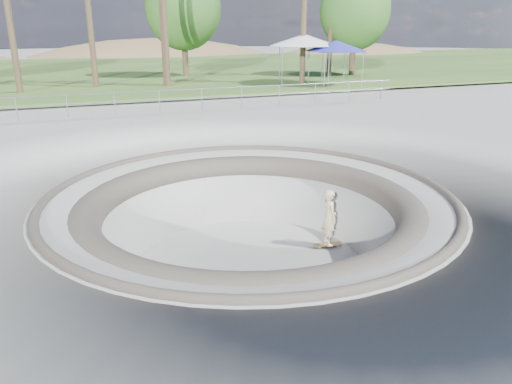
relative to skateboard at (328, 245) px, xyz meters
The scene contains 11 objects.
ground 3.06m from the skateboard, behind, with size 180.00×180.00×0.00m, color #A3A49E.
skate_bowl 2.45m from the skateboard, behind, with size 14.00×14.00×4.10m.
grass_strip 33.95m from the skateboard, 94.13° to the left, with size 180.00×36.00×0.12m.
distant_hills 57.22m from the skateboard, 88.65° to the left, with size 103.20×45.00×28.60m.
safety_railing 12.31m from the skateboard, 101.68° to the left, with size 25.00×0.06×1.03m.
skateboard is the anchor object (origin of this frame).
skater 0.82m from the skateboard, behind, with size 0.59×0.39×1.61m, color beige.
canopy_white 21.59m from the skateboard, 66.23° to the left, with size 5.88×5.88×3.17m.
canopy_blue 20.94m from the skateboard, 60.55° to the left, with size 5.50×5.50×2.79m.
bushy_tree_mid 27.93m from the skateboard, 85.02° to the left, with size 5.57×5.06×8.04m.
bushy_tree_right 28.19m from the skateboard, 57.81° to the left, with size 5.37×4.88×7.75m.
Camera 1 is at (-4.03, -11.09, 4.10)m, focal length 35.00 mm.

